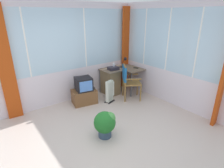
{
  "coord_description": "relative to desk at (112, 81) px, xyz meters",
  "views": [
    {
      "loc": [
        -1.76,
        -2.5,
        2.33
      ],
      "look_at": [
        0.75,
        0.76,
        0.74
      ],
      "focal_mm": 29.08,
      "sensor_mm": 36.0,
      "label": 1
    }
  ],
  "objects": [
    {
      "name": "tv_on_stand",
      "position": [
        -1.02,
        -0.09,
        -0.08
      ],
      "size": [
        0.71,
        0.56,
        0.75
      ],
      "color": "brown",
      "rests_on": "ground"
    },
    {
      "name": "ground",
      "position": [
        -1.43,
        -1.68,
        -0.44
      ],
      "size": [
        5.61,
        5.02,
        0.06
      ],
      "primitive_type": "cube",
      "color": "beige"
    },
    {
      "name": "east_window_panel",
      "position": [
        0.9,
        -1.68,
        0.92
      ],
      "size": [
        0.07,
        4.02,
        2.66
      ],
      "color": "silver",
      "rests_on": "ground"
    },
    {
      "name": "north_window_panel",
      "position": [
        -1.43,
        0.36,
        0.91
      ],
      "size": [
        4.61,
        0.07,
        2.66
      ],
      "color": "silver",
      "rests_on": "ground"
    },
    {
      "name": "desk_lamp",
      "position": [
        0.51,
        -0.03,
        0.56
      ],
      "size": [
        0.22,
        0.19,
        0.32
      ],
      "color": "black",
      "rests_on": "desk"
    },
    {
      "name": "tv_remote",
      "position": [
        0.69,
        -0.34,
        0.37
      ],
      "size": [
        0.12,
        0.15,
        0.02
      ],
      "primitive_type": "cube",
      "rotation": [
        0.0,
        0.0,
        0.55
      ],
      "color": "black",
      "rests_on": "desk"
    },
    {
      "name": "curtain_north_left",
      "position": [
        -2.7,
        0.28,
        0.87
      ],
      "size": [
        0.32,
        0.1,
        2.56
      ],
      "primitive_type": "cube",
      "rotation": [
        0.0,
        0.0,
        -0.09
      ],
      "color": "#B33F12",
      "rests_on": "ground"
    },
    {
      "name": "potted_plant",
      "position": [
        -1.42,
        -1.66,
        -0.1
      ],
      "size": [
        0.44,
        0.44,
        0.55
      ],
      "color": "#2F4356",
      "rests_on": "ground"
    },
    {
      "name": "wooden_armchair",
      "position": [
        0.11,
        -0.59,
        0.23
      ],
      "size": [
        0.67,
        0.66,
        1.01
      ],
      "color": "brown",
      "rests_on": "ground"
    },
    {
      "name": "spray_bottle",
      "position": [
        0.09,
        0.01,
        0.46
      ],
      "size": [
        0.06,
        0.06,
        0.22
      ],
      "color": "white",
      "rests_on": "desk"
    },
    {
      "name": "desk",
      "position": [
        0.0,
        0.0,
        0.0
      ],
      "size": [
        1.13,
        0.92,
        0.76
      ],
      "color": "brown",
      "rests_on": "ground"
    },
    {
      "name": "space_heater",
      "position": [
        -0.4,
        -0.45,
        -0.09
      ],
      "size": [
        0.33,
        0.24,
        0.63
      ],
      "color": "silver",
      "rests_on": "ground"
    },
    {
      "name": "paper_tray",
      "position": [
        0.03,
        -0.04,
        0.4
      ],
      "size": [
        0.33,
        0.27,
        0.09
      ],
      "primitive_type": "cube",
      "rotation": [
        0.0,
        0.0,
        -0.12
      ],
      "color": "#2A252F",
      "rests_on": "desk"
    },
    {
      "name": "curtain_corner",
      "position": [
        0.77,
        0.23,
        0.87
      ],
      "size": [
        0.32,
        0.1,
        2.56
      ],
      "primitive_type": "cube",
      "rotation": [
        0.0,
        0.0,
        0.09
      ],
      "color": "#B33F12",
      "rests_on": "ground"
    }
  ]
}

